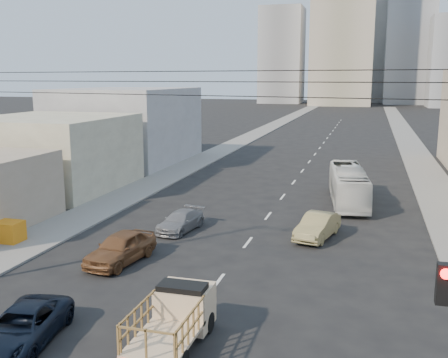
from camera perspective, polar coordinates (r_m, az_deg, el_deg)
The scene contains 17 objects.
sidewalk_left at distance 85.96m, azimuth 3.43°, elevation 4.89°, with size 3.50×180.00×0.12m, color gray.
sidewalk_right at distance 84.22m, azimuth 19.30°, elevation 4.17°, with size 3.50×180.00×0.12m, color gray.
lane_dashes at distance 67.47m, azimuth 10.14°, elevation 3.03°, with size 0.15×104.00×0.01m.
flatbed_pickup at distance 18.63m, azimuth -5.45°, elevation -14.58°, with size 1.95×4.41×1.90m.
navy_pickup at distance 20.08m, azimuth -21.12°, elevation -14.77°, with size 2.13×4.62×1.28m, color black.
city_bus at distance 39.53m, azimuth 13.38°, elevation -0.67°, with size 2.27×9.69×2.70m, color silver.
sedan_brown at distance 26.84m, azimuth -11.19°, elevation -7.35°, with size 1.83×4.54×1.55m, color brown.
sedan_tan at distance 30.75m, azimuth 10.14°, elevation -5.07°, with size 1.51×4.32×1.42m, color #8F8353.
sedan_grey at distance 31.87m, azimuth -4.77°, elevation -4.59°, with size 1.64×4.04×1.17m, color slate.
overhead_wires at distance 16.33m, azimuth -7.24°, elevation 10.37°, with size 23.01×5.02×0.72m.
crate_stack at distance 31.80m, azimuth -22.63°, elevation -5.27°, with size 1.80×1.20×1.14m.
bldg_left_mid at distance 45.70m, azimuth -18.20°, elevation 2.72°, with size 11.00×12.00×6.00m, color #A8A287.
bldg_left_far at distance 58.78m, azimuth -10.54°, elevation 5.78°, with size 12.00×16.00×8.00m, color #949496.
high_rise_tower at distance 185.03m, azimuth 12.93°, elevation 17.17°, with size 20.00×20.00×60.00m, color tan.
midrise_ne at distance 199.20m, azimuth 19.54°, elevation 13.48°, with size 16.00×16.00×40.00m, color gray.
midrise_nw at distance 196.39m, azimuth 6.32°, elevation 13.19°, with size 15.00×15.00×34.00m, color gray.
midrise_back at distance 213.94m, azimuth 16.01°, elevation 14.00°, with size 18.00×18.00×44.00m, color #949496.
Camera 1 is at (6.32, -13.55, 9.11)m, focal length 42.00 mm.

